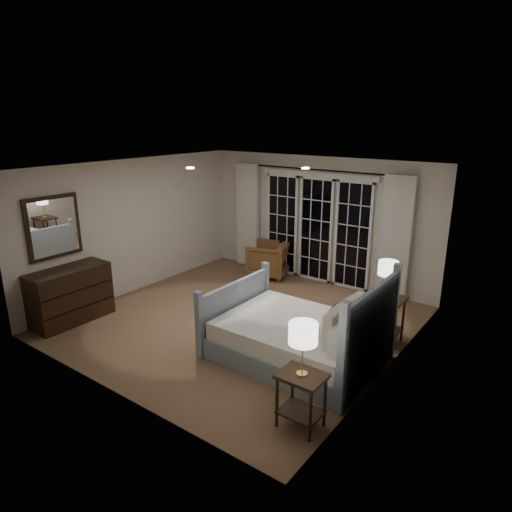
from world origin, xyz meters
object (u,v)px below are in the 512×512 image
Objects in this scene: bed at (300,337)px; armchair at (268,259)px; nightstand_right at (384,312)px; lamp_right at (388,269)px; nightstand_left at (301,392)px; lamp_left at (303,334)px; dresser at (70,295)px.

armchair is at bearing 131.95° from bed.
lamp_right reaches higher than nightstand_right.
lamp_left is (0.00, -0.00, 0.69)m from nightstand_left.
nightstand_right is 1.31× the size of lamp_right.
dresser is at bearing 178.90° from lamp_left.
lamp_left is at bearing -1.10° from dresser.
nightstand_left is at bearing 21.08° from armchair.
nightstand_right is (-0.03, 2.42, 0.05)m from nightstand_left.
nightstand_right is 4.96m from dresser.
lamp_left is (0.03, -2.42, 0.63)m from nightstand_right.
bed is at bearing 17.48° from dresser.
bed reaches higher than nightstand_left.
nightstand_right is 3.35m from armchair.
bed reaches higher than nightstand_right.
bed is at bearing -121.74° from nightstand_right.
bed is 2.78× the size of armchair.
nightstand_right is at bearing 47.67° from armchair.
dresser is at bearing -162.52° from bed.
dresser reaches higher than armchair.
bed is 3.72× the size of lamp_left.
nightstand_left is 1.17× the size of lamp_right.
armchair is at bearing 70.24° from dresser.
lamp_left is 4.95m from armchair.
lamp_right is at bearing 58.26° from bed.
bed is 4.03× the size of lamp_right.
bed is 3.83m from dresser.
lamp_right is (0.73, 1.18, 0.82)m from bed.
lamp_left is at bearing 21.08° from armchair.
bed is 1.65m from lamp_left.
lamp_right is 3.44m from armchair.
nightstand_left is 0.69m from lamp_left.
lamp_left is 1.08× the size of lamp_right.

